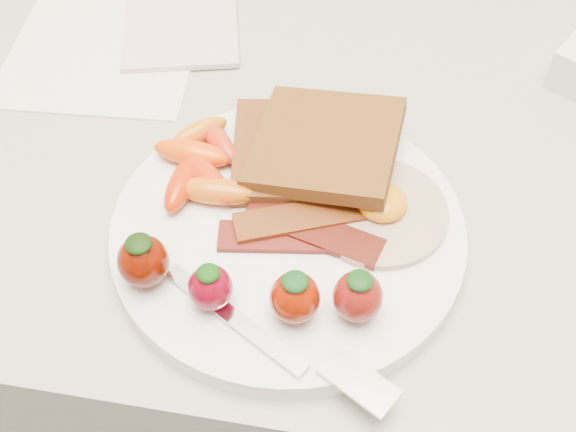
# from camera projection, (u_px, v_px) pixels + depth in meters

# --- Properties ---
(counter) EXTENTS (2.00, 0.60, 0.90)m
(counter) POSITION_uv_depth(u_px,v_px,m) (323.00, 353.00, 1.00)
(counter) COLOR gray
(counter) RESTS_ON ground
(plate) EXTENTS (0.27, 0.27, 0.02)m
(plate) POSITION_uv_depth(u_px,v_px,m) (288.00, 231.00, 0.55)
(plate) COLOR white
(plate) RESTS_ON counter
(toast_lower) EXTENTS (0.13, 0.13, 0.01)m
(toast_lower) POSITION_uv_depth(u_px,v_px,m) (301.00, 151.00, 0.59)
(toast_lower) COLOR #451E0D
(toast_lower) RESTS_ON plate
(toast_upper) EXTENTS (0.12, 0.12, 0.03)m
(toast_upper) POSITION_uv_depth(u_px,v_px,m) (325.00, 144.00, 0.57)
(toast_upper) COLOR #462110
(toast_upper) RESTS_ON toast_lower
(fried_egg) EXTENTS (0.11, 0.11, 0.02)m
(fried_egg) POSITION_uv_depth(u_px,v_px,m) (379.00, 209.00, 0.55)
(fried_egg) COLOR beige
(fried_egg) RESTS_ON plate
(bacon_strips) EXTENTS (0.13, 0.07, 0.01)m
(bacon_strips) POSITION_uv_depth(u_px,v_px,m) (303.00, 228.00, 0.54)
(bacon_strips) COLOR black
(bacon_strips) RESTS_ON plate
(baby_carrots) EXTENTS (0.09, 0.11, 0.02)m
(baby_carrots) POSITION_uv_depth(u_px,v_px,m) (202.00, 166.00, 0.57)
(baby_carrots) COLOR #E84303
(baby_carrots) RESTS_ON plate
(strawberries) EXTENTS (0.19, 0.05, 0.04)m
(strawberries) POSITION_uv_depth(u_px,v_px,m) (248.00, 284.00, 0.49)
(strawberries) COLOR #4D0B00
(strawberries) RESTS_ON plate
(fork) EXTENTS (0.17, 0.09, 0.00)m
(fork) POSITION_uv_depth(u_px,v_px,m) (289.00, 346.00, 0.48)
(fork) COLOR silver
(fork) RESTS_ON plate
(paper_sheet) EXTENTS (0.20, 0.25, 0.00)m
(paper_sheet) POSITION_uv_depth(u_px,v_px,m) (111.00, 33.00, 0.72)
(paper_sheet) COLOR white
(paper_sheet) RESTS_ON counter
(notepad) EXTENTS (0.15, 0.19, 0.01)m
(notepad) POSITION_uv_depth(u_px,v_px,m) (181.00, 16.00, 0.73)
(notepad) COLOR beige
(notepad) RESTS_ON paper_sheet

